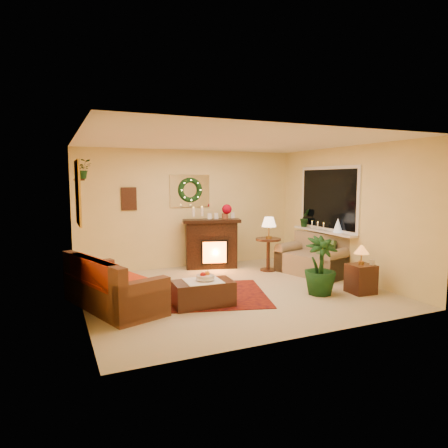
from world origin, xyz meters
name	(u,v)px	position (x,y,z in m)	size (l,w,h in m)	color
floor	(232,291)	(0.00, 0.00, 0.00)	(5.00, 5.00, 0.00)	beige
ceiling	(232,141)	(0.00, 0.00, 2.60)	(5.00, 5.00, 0.00)	white
wall_back	(190,209)	(0.00, 2.25, 1.30)	(5.00, 5.00, 0.00)	#EFD88C
wall_front	(310,234)	(0.00, -2.25, 1.30)	(5.00, 5.00, 0.00)	#EFD88C
wall_left	(79,224)	(-2.50, 0.00, 1.30)	(4.50, 4.50, 0.00)	#EFD88C
wall_right	(346,213)	(2.50, 0.00, 1.30)	(4.50, 4.50, 0.00)	#EFD88C
area_rug	(197,295)	(-0.67, -0.03, 0.01)	(2.32, 1.74, 0.01)	maroon
sofa	(114,280)	(-2.04, -0.08, 0.43)	(0.82, 1.86, 0.80)	brown
red_throw	(107,276)	(-2.12, 0.10, 0.46)	(0.79, 1.29, 0.02)	red
fireplace	(211,243)	(0.35, 1.84, 0.55)	(1.11, 0.35, 1.02)	black
poinsettia	(227,209)	(0.70, 1.79, 1.30)	(0.22, 0.22, 0.22)	#A20017
mantel_candle_a	(193,212)	(-0.08, 1.79, 1.26)	(0.06, 0.06, 0.19)	#FFF5CE
mantel_candle_b	(202,212)	(0.14, 1.84, 1.26)	(0.07, 0.07, 0.20)	silver
mantel_mirror	(190,191)	(0.00, 2.23, 1.70)	(0.92, 0.02, 0.72)	white
wreath	(190,190)	(0.00, 2.19, 1.72)	(0.55, 0.55, 0.11)	#194719
wall_art	(129,199)	(-1.35, 2.23, 1.55)	(0.32, 0.03, 0.48)	#381E11
gold_mirror	(78,193)	(-2.48, 0.30, 1.75)	(0.03, 0.84, 1.00)	gold
hanging_plant	(83,179)	(-2.34, 1.05, 1.97)	(0.33, 0.28, 0.36)	#194719
loveseat	(313,254)	(2.06, 0.46, 0.42)	(0.82, 1.41, 0.82)	gray
window_frame	(328,199)	(2.48, 0.55, 1.55)	(0.03, 1.86, 1.36)	white
window_glass	(328,199)	(2.47, 0.55, 1.55)	(0.02, 1.70, 1.22)	black
window_sill	(323,231)	(2.38, 0.55, 0.87)	(0.22, 1.86, 0.04)	white
mini_tree	(338,225)	(2.41, 0.14, 1.04)	(0.19, 0.19, 0.28)	white
sill_plant	(305,218)	(2.38, 1.22, 1.08)	(0.29, 0.23, 0.53)	#1F5B19
side_table_round	(268,256)	(1.38, 1.11, 0.32)	(0.54, 0.54, 0.70)	#311C14
lamp_cream	(269,230)	(1.37, 1.08, 0.88)	(0.31, 0.31, 0.47)	#FFD9AB
end_table_square	(361,278)	(1.98, -1.02, 0.27)	(0.41, 0.41, 0.50)	#3C2812
lamp_tiffany	(362,250)	(1.98, -1.01, 0.74)	(0.26, 0.26, 0.38)	orange
coffee_table	(203,292)	(-0.77, -0.58, 0.21)	(0.93, 0.51, 0.39)	black
fruit_bowl	(205,277)	(-0.73, -0.58, 0.45)	(0.29, 0.29, 0.07)	white
floor_palm	(320,268)	(1.28, -0.80, 0.45)	(1.66, 1.66, 2.97)	#1A391D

